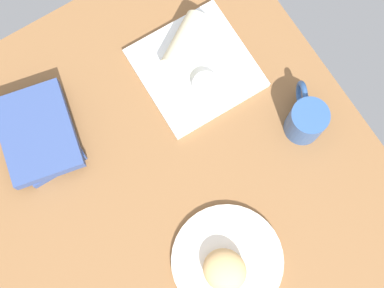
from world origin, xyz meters
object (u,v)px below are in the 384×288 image
at_px(round_plate, 227,261).
at_px(scone_pastry, 225,270).
at_px(book_stack, 39,135).
at_px(square_plate, 196,68).
at_px(breakfast_wrap, 188,44).
at_px(sauce_cup, 206,85).
at_px(coffee_mug, 306,119).

distance_m(round_plate, scone_pastry, 0.04).
height_order(round_plate, book_stack, book_stack).
bearing_deg(square_plate, breakfast_wrap, 171.80).
bearing_deg(scone_pastry, book_stack, -157.55).
height_order(scone_pastry, breakfast_wrap, breakfast_wrap).
xyz_separation_m(sauce_cup, coffee_mug, (0.18, 0.13, 0.02)).
distance_m(scone_pastry, coffee_mug, 0.35).
height_order(sauce_cup, coffee_mug, coffee_mug).
relative_size(round_plate, book_stack, 1.02).
bearing_deg(breakfast_wrap, square_plate, -39.71).
distance_m(round_plate, sauce_cup, 0.37).
bearing_deg(book_stack, breakfast_wrap, 90.29).
bearing_deg(scone_pastry, coffee_mug, 118.60).
distance_m(scone_pastry, square_plate, 0.44).
height_order(scone_pastry, coffee_mug, coffee_mug).
bearing_deg(scone_pastry, square_plate, 155.41).
relative_size(sauce_cup, book_stack, 0.26).
relative_size(breakfast_wrap, coffee_mug, 1.04).
xyz_separation_m(round_plate, book_stack, (-0.43, -0.20, 0.02)).
bearing_deg(breakfast_wrap, sauce_cup, -39.71).
relative_size(scone_pastry, breakfast_wrap, 0.69).
distance_m(breakfast_wrap, book_stack, 0.37).
height_order(scone_pastry, book_stack, scone_pastry).
bearing_deg(round_plate, breakfast_wrap, 158.12).
relative_size(scone_pastry, coffee_mug, 0.72).
bearing_deg(round_plate, scone_pastry, -53.37).
distance_m(sauce_cup, book_stack, 0.37).
xyz_separation_m(square_plate, coffee_mug, (0.23, 0.13, 0.04)).
relative_size(scone_pastry, sauce_cup, 1.53).
bearing_deg(square_plate, round_plate, -23.25).
distance_m(square_plate, book_stack, 0.37).
height_order(sauce_cup, book_stack, book_stack).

